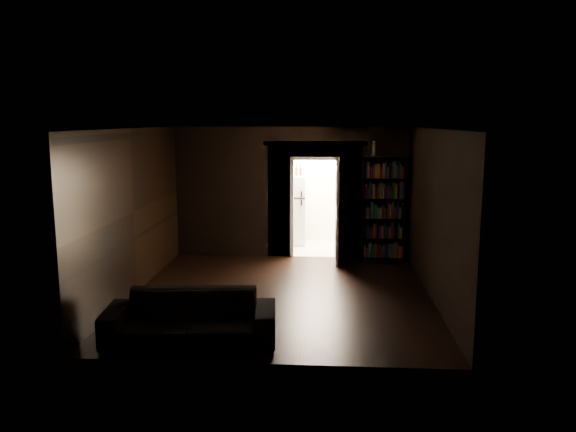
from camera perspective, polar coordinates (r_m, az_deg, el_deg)
name	(u,v)px	position (r m, az deg, el deg)	size (l,w,h in m)	color
ground	(281,295)	(9.64, -0.69, -8.00)	(5.50, 5.50, 0.00)	black
room_walls	(285,189)	(10.33, -0.30, 2.76)	(5.02, 5.61, 2.84)	black
kitchen_alcove	(315,195)	(13.14, 2.81, 2.17)	(2.20, 1.80, 2.60)	beige
sofa	(190,310)	(7.69, -9.89, -9.39)	(2.26, 0.98, 0.87)	black
bookshelf	(383,209)	(11.91, 9.64, 0.72)	(0.90, 0.32, 2.20)	black
refrigerator	(290,210)	(13.38, 0.24, 0.65)	(0.74, 0.68, 1.65)	white
door	(337,214)	(11.62, 4.99, 0.23)	(0.85, 0.05, 2.05)	white
figurine	(374,149)	(11.75, 8.70, 6.79)	(0.10, 0.10, 0.31)	white
bottles	(290,170)	(13.13, 0.20, 4.70)	(0.66, 0.08, 0.27)	black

